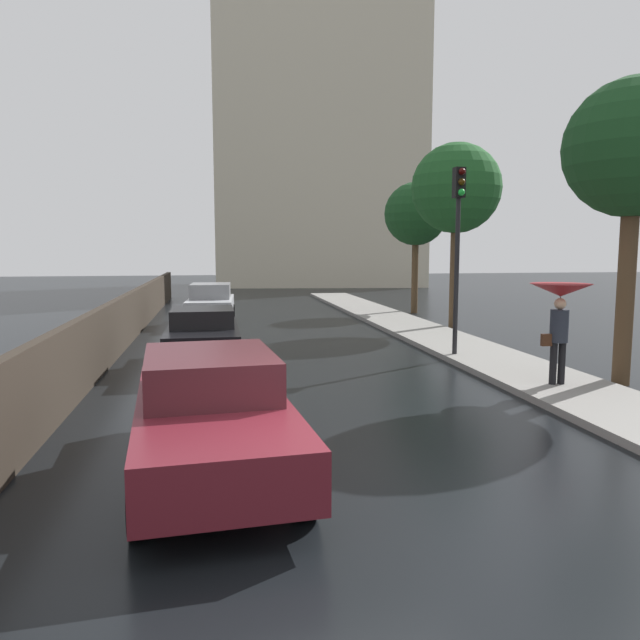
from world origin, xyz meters
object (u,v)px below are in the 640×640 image
street_tree_near (634,151)px  pedestrian_with_umbrella_near (560,302)px  street_tree_far (416,215)px  car_black_near_kerb (203,337)px  car_silver_far_ahead (211,304)px  street_tree_mid (456,189)px  car_maroon_mid_road (212,413)px  traffic_light (458,227)px

street_tree_near → pedestrian_with_umbrella_near: bearing=-169.9°
pedestrian_with_umbrella_near → street_tree_far: bearing=-95.5°
car_black_near_kerb → car_silver_far_ahead: 8.18m
car_black_near_kerb → street_tree_mid: bearing=-147.2°
street_tree_far → car_maroon_mid_road: bearing=-116.1°
street_tree_near → street_tree_mid: 8.94m
pedestrian_with_umbrella_near → street_tree_mid: bearing=-97.6°
traffic_light → street_tree_near: size_ratio=0.75×
car_silver_far_ahead → street_tree_near: street_tree_near is taller
street_tree_mid → pedestrian_with_umbrella_near: bearing=-99.8°
street_tree_far → car_black_near_kerb: bearing=-129.6°
car_silver_far_ahead → pedestrian_with_umbrella_near: (6.84, -11.89, 1.00)m
car_silver_far_ahead → street_tree_far: bearing=-160.2°
street_tree_near → street_tree_far: (0.34, 14.26, -0.47)m
car_black_near_kerb → street_tree_far: size_ratio=0.68×
street_tree_far → street_tree_near: bearing=-91.4°
street_tree_far → car_silver_far_ahead: bearing=-163.2°
street_tree_near → car_maroon_mid_road: bearing=-156.9°
car_maroon_mid_road → street_tree_far: street_tree_far is taller
car_maroon_mid_road → street_tree_mid: street_tree_mid is taller
street_tree_near → car_black_near_kerb: bearing=158.4°
traffic_light → car_maroon_mid_road: bearing=-131.4°
car_maroon_mid_road → traffic_light: (6.10, 6.92, 2.59)m
traffic_light → car_silver_far_ahead: bearing=126.9°
car_black_near_kerb → traffic_light: size_ratio=0.82×
car_maroon_mid_road → street_tree_far: 20.18m
car_silver_far_ahead → street_tree_mid: (8.43, -2.66, 4.09)m
car_silver_far_ahead → street_tree_mid: bearing=165.5°
pedestrian_with_umbrella_near → street_tree_near: (1.64, 0.29, 2.98)m
car_silver_far_ahead → street_tree_near: 14.91m
car_silver_far_ahead → street_tree_near: bearing=129.2°
street_tree_near → street_tree_far: street_tree_near is taller
car_silver_far_ahead → traffic_light: bearing=129.9°
street_tree_near → car_silver_far_ahead: bearing=126.2°
car_silver_far_ahead → traffic_light: (6.19, -8.26, 2.59)m
traffic_light → street_tree_near: street_tree_near is taller
pedestrian_with_umbrella_near → street_tree_far: street_tree_far is taller
car_maroon_mid_road → car_silver_far_ahead: 15.18m
traffic_light → street_tree_near: 4.28m
car_maroon_mid_road → pedestrian_with_umbrella_near: 7.57m
car_silver_far_ahead → traffic_light: size_ratio=0.86×
traffic_light → pedestrian_with_umbrella_near: bearing=-79.9°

